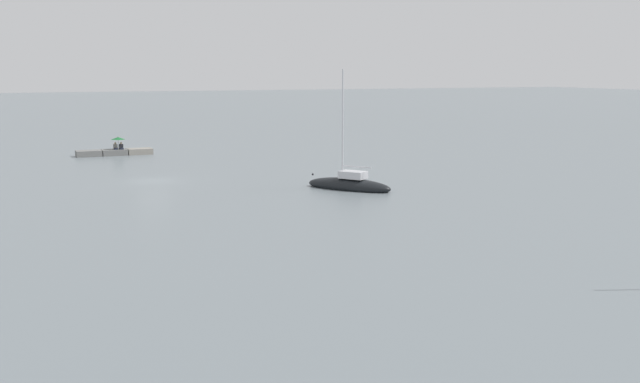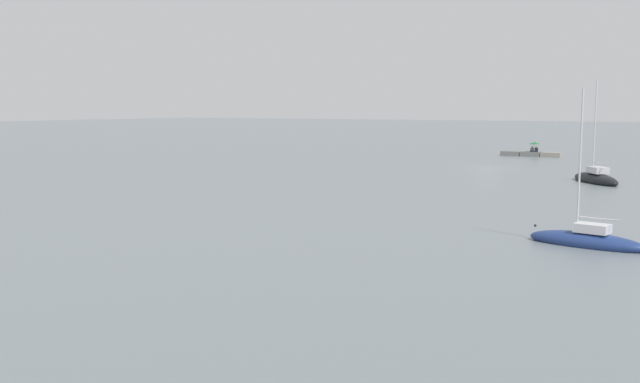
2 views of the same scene
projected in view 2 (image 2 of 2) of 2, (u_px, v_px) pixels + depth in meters
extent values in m
plane|color=slate|center=(486.00, 168.00, 73.58)|extent=(500.00, 500.00, 0.00)
cube|color=gray|center=(551.00, 155.00, 89.40)|extent=(2.44, 1.71, 0.59)
cube|color=slate|center=(531.00, 154.00, 90.64)|extent=(2.44, 1.71, 0.59)
cube|color=slate|center=(511.00, 153.00, 91.87)|extent=(2.44, 1.71, 0.59)
cube|color=#1E2333|center=(536.00, 151.00, 90.00)|extent=(0.36, 0.42, 0.16)
cube|color=#232328|center=(536.00, 150.00, 90.22)|extent=(0.40, 0.22, 0.52)
sphere|color=tan|center=(536.00, 147.00, 90.18)|extent=(0.22, 0.22, 0.22)
cube|color=#1E2333|center=(532.00, 151.00, 90.35)|extent=(0.36, 0.42, 0.16)
cube|color=gray|center=(532.00, 150.00, 90.57)|extent=(0.40, 0.22, 0.52)
sphere|color=tan|center=(532.00, 147.00, 90.53)|extent=(0.22, 0.22, 0.22)
cylinder|color=black|center=(534.00, 148.00, 90.28)|extent=(0.02, 0.02, 1.05)
cone|color=#19662D|center=(534.00, 143.00, 90.21)|extent=(1.38, 1.38, 0.24)
sphere|color=black|center=(534.00, 142.00, 90.19)|extent=(0.05, 0.05, 0.05)
ellipsoid|color=black|center=(596.00, 180.00, 59.28)|extent=(5.40, 6.64, 1.15)
cube|color=silver|center=(598.00, 170.00, 58.85)|extent=(2.02, 2.21, 0.53)
cylinder|color=silver|center=(595.00, 126.00, 59.29)|extent=(0.12, 0.12, 7.77)
cylinder|color=silver|center=(600.00, 163.00, 58.48)|extent=(1.41, 1.99, 0.09)
sphere|color=black|center=(579.00, 169.00, 62.28)|extent=(0.15, 0.15, 0.15)
ellipsoid|color=navy|center=(586.00, 242.00, 32.30)|extent=(5.48, 2.47, 0.91)
cube|color=silver|center=(592.00, 228.00, 32.05)|extent=(1.62, 1.17, 0.42)
cylinder|color=silver|center=(580.00, 160.00, 32.12)|extent=(0.09, 0.09, 6.55)
cylinder|color=silver|center=(598.00, 218.00, 31.84)|extent=(1.83, 0.41, 0.07)
sphere|color=black|center=(535.00, 225.00, 33.80)|extent=(0.12, 0.12, 0.12)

